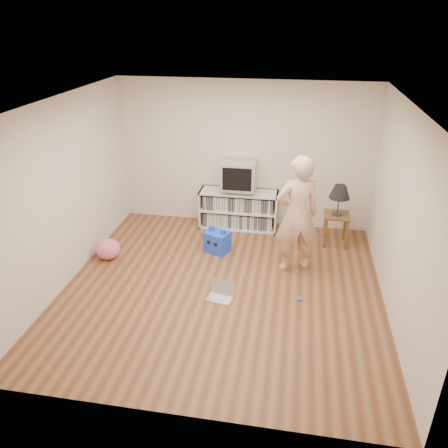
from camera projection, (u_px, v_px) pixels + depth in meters
ground at (222, 288)px, 6.29m from camera, size 4.50×4.50×0.00m
walls at (222, 205)px, 5.72m from camera, size 4.52×4.52×2.60m
ceiling at (222, 104)px, 5.16m from camera, size 4.50×4.50×0.01m
media_unit at (239, 209)px, 7.95m from camera, size 1.40×0.45×0.70m
dvd_deck at (239, 190)px, 7.77m from camera, size 0.45×0.35×0.07m
crt_tv at (239, 174)px, 7.64m from camera, size 0.60×0.53×0.50m
side_table at (336, 222)px, 7.32m from camera, size 0.42×0.42×0.55m
table_lamp at (340, 192)px, 7.09m from camera, size 0.34×0.34×0.52m
person at (297, 215)px, 6.38m from camera, size 0.77×0.64×1.82m
laptop at (221, 293)px, 6.07m from camera, size 0.39×0.33×0.24m
playing_cards at (299, 299)px, 6.04m from camera, size 0.08×0.10×0.02m
plush_blue at (217, 241)px, 7.18m from camera, size 0.46×0.42×0.43m
plush_pink at (108, 249)px, 6.99m from camera, size 0.50×0.50×0.33m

